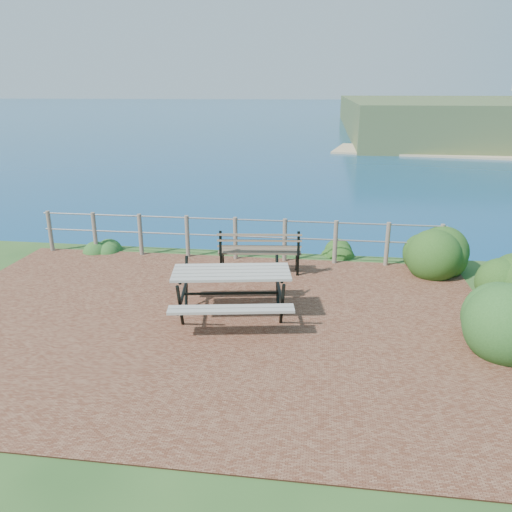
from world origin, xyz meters
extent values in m
cube|color=brown|center=(0.00, 0.00, 0.00)|extent=(10.00, 7.00, 0.12)
plane|color=#125970|center=(0.00, 200.00, 0.00)|extent=(1200.00, 1200.00, 0.00)
cylinder|color=#6B5B4C|center=(-4.60, 3.35, 0.52)|extent=(0.10, 0.10, 1.00)
cylinder|color=#6B5B4C|center=(-3.45, 3.35, 0.52)|extent=(0.10, 0.10, 1.00)
cylinder|color=#6B5B4C|center=(-2.30, 3.35, 0.52)|extent=(0.10, 0.10, 1.00)
cylinder|color=#6B5B4C|center=(-1.15, 3.35, 0.52)|extent=(0.10, 0.10, 1.00)
cylinder|color=#6B5B4C|center=(0.00, 3.35, 0.52)|extent=(0.10, 0.10, 1.00)
cylinder|color=#6B5B4C|center=(1.15, 3.35, 0.52)|extent=(0.10, 0.10, 1.00)
cylinder|color=#6B5B4C|center=(2.30, 3.35, 0.52)|extent=(0.10, 0.10, 1.00)
cylinder|color=#6B5B4C|center=(3.45, 3.35, 0.52)|extent=(0.10, 0.10, 1.00)
cylinder|color=#6B5B4C|center=(4.60, 3.35, 0.52)|extent=(0.10, 0.10, 1.00)
cylinder|color=slate|center=(0.00, 3.35, 0.97)|extent=(9.40, 0.04, 0.04)
cylinder|color=slate|center=(0.00, 3.35, 0.57)|extent=(9.40, 0.04, 0.04)
cube|color=gray|center=(0.48, 0.25, 0.84)|extent=(2.11, 1.15, 0.04)
cube|color=gray|center=(0.48, 0.25, 0.51)|extent=(2.02, 0.62, 0.04)
cube|color=gray|center=(0.48, 0.25, 0.51)|extent=(2.02, 0.62, 0.04)
cylinder|color=black|center=(0.48, 0.25, 0.45)|extent=(1.71, 0.34, 0.05)
cube|color=brown|center=(0.68, 2.51, 0.51)|extent=(1.80, 0.63, 0.04)
cube|color=brown|center=(0.68, 2.51, 0.81)|extent=(1.77, 0.33, 0.40)
cube|color=black|center=(0.68, 2.51, 0.26)|extent=(0.06, 0.07, 0.49)
cube|color=black|center=(0.68, 2.51, 0.26)|extent=(0.06, 0.07, 0.49)
cube|color=black|center=(0.68, 2.51, 0.26)|extent=(0.06, 0.07, 0.49)
cube|color=black|center=(0.68, 2.51, 0.26)|extent=(0.06, 0.07, 0.49)
ellipsoid|color=#204214|center=(4.52, 3.24, 0.00)|extent=(1.26, 1.26, 1.80)
ellipsoid|color=#25501E|center=(-3.31, 3.63, 0.00)|extent=(0.75, 0.75, 0.49)
ellipsoid|color=#204214|center=(2.45, 4.11, 0.00)|extent=(0.71, 0.71, 0.43)
camera|label=1|loc=(1.97, -7.60, 3.82)|focal=35.00mm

